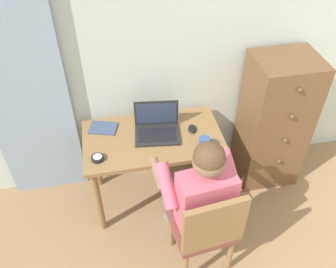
% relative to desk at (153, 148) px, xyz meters
% --- Properties ---
extents(wall_back, '(4.80, 0.05, 2.50)m').
position_rel_desk_xyz_m(wall_back, '(0.33, 0.37, 0.65)').
color(wall_back, silver).
rests_on(wall_back, ground_plane).
extents(curtain_panel, '(0.63, 0.03, 2.20)m').
position_rel_desk_xyz_m(curtain_panel, '(-0.90, 0.30, 0.50)').
color(curtain_panel, '#8EA3B7').
rests_on(curtain_panel, ground_plane).
extents(desk, '(1.07, 0.60, 0.71)m').
position_rel_desk_xyz_m(desk, '(0.00, 0.00, 0.00)').
color(desk, olive).
rests_on(desk, ground_plane).
extents(dresser, '(0.51, 0.46, 1.22)m').
position_rel_desk_xyz_m(dresser, '(1.05, 0.10, 0.01)').
color(dresser, brown).
rests_on(dresser, ground_plane).
extents(chair, '(0.46, 0.44, 0.87)m').
position_rel_desk_xyz_m(chair, '(0.24, -0.72, -0.11)').
color(chair, brown).
rests_on(chair, ground_plane).
extents(person_seated, '(0.57, 0.61, 1.18)m').
position_rel_desk_xyz_m(person_seated, '(0.22, -0.54, 0.07)').
color(person_seated, '#6B84AD').
rests_on(person_seated, ground_plane).
extents(laptop, '(0.37, 0.29, 0.24)m').
position_rel_desk_xyz_m(laptop, '(0.04, 0.05, 0.17)').
color(laptop, '#232326').
rests_on(laptop, desk).
extents(computer_mouse, '(0.08, 0.11, 0.03)m').
position_rel_desk_xyz_m(computer_mouse, '(0.31, 0.02, 0.13)').
color(computer_mouse, black).
rests_on(computer_mouse, desk).
extents(desk_clock, '(0.09, 0.09, 0.03)m').
position_rel_desk_xyz_m(desk_clock, '(-0.43, -0.16, 0.13)').
color(desk_clock, black).
rests_on(desk_clock, desk).
extents(notebook_pad, '(0.24, 0.20, 0.01)m').
position_rel_desk_xyz_m(notebook_pad, '(-0.37, 0.17, 0.12)').
color(notebook_pad, '#3D4C6B').
rests_on(notebook_pad, desk).
extents(coffee_mug, '(0.12, 0.08, 0.09)m').
position_rel_desk_xyz_m(coffee_mug, '(0.36, -0.19, 0.16)').
color(coffee_mug, '#33518C').
rests_on(coffee_mug, desk).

